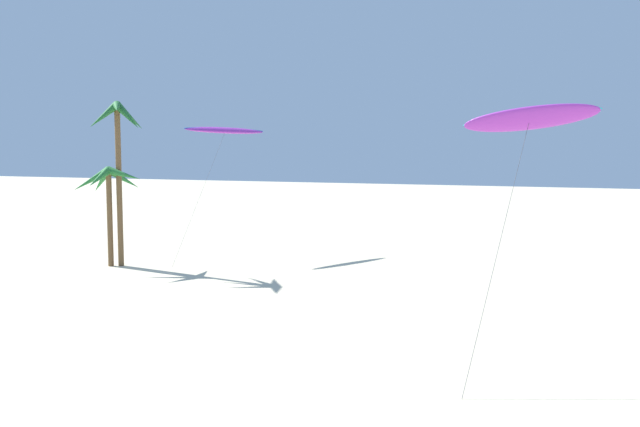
{
  "coord_description": "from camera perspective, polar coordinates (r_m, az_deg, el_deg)",
  "views": [
    {
      "loc": [
        5.2,
        4.08,
        8.35
      ],
      "look_at": [
        -1.45,
        21.79,
        6.52
      ],
      "focal_mm": 40.18,
      "sensor_mm": 36.0,
      "label": 1
    }
  ],
  "objects": [
    {
      "name": "flying_kite_1",
      "position": [
        56.38,
        -7.55,
        6.58
      ],
      "size": [
        4.35,
        11.54,
        9.85
      ],
      "color": "purple",
      "rests_on": "ground"
    },
    {
      "name": "palm_tree_1",
      "position": [
        50.76,
        -16.51,
        2.12
      ],
      "size": [
        4.83,
        4.93,
        6.86
      ],
      "color": "brown",
      "rests_on": "ground"
    },
    {
      "name": "flying_kite_0",
      "position": [
        30.03,
        16.34,
        7.3
      ],
      "size": [
        5.5,
        7.8,
        10.24
      ],
      "color": "purple",
      "rests_on": "ground"
    },
    {
      "name": "palm_tree_0",
      "position": [
        50.55,
        -15.86,
        6.2
      ],
      "size": [
        4.39,
        4.31,
        11.27
      ],
      "color": "brown",
      "rests_on": "ground"
    }
  ]
}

